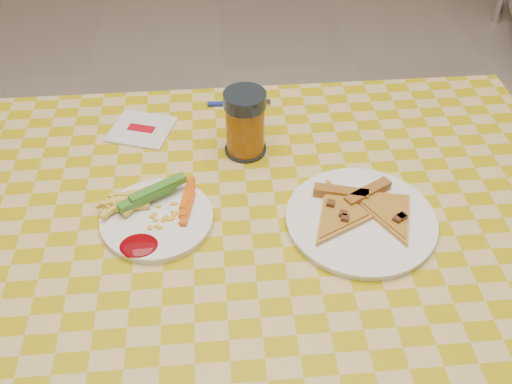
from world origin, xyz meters
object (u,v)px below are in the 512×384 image
plate_right (361,221)px  table (250,247)px  drink_glass (245,124)px  plate_left (157,220)px

plate_right → table: bearing=172.7°
table → plate_right: size_ratio=4.83×
drink_glass → plate_right: bearing=-49.7°
plate_left → plate_right: same height
plate_left → plate_right: size_ratio=0.75×
table → drink_glass: bearing=88.1°
table → plate_left: size_ratio=6.45×
table → plate_right: 0.21m
plate_right → drink_glass: (-0.19, 0.23, 0.06)m
plate_left → drink_glass: (0.17, 0.19, 0.06)m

